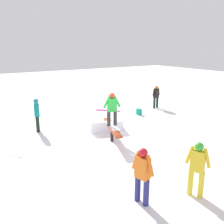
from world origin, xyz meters
The scene contains 11 objects.
ground_plane centered at (0.00, 0.00, 0.00)m, with size 60.00×60.00×0.00m, color white.
rail_feature centered at (0.00, 0.00, 0.58)m, with size 2.45×1.15×0.68m.
snow_kicker_ramp centered at (-1.82, 0.69, 0.26)m, with size 1.80×1.50×0.52m, color white.
main_rider_on_rail centered at (0.00, 0.00, 1.38)m, with size 1.40×0.75×1.40m.
bystander_teal centered at (-2.98, -2.24, 0.87)m, with size 0.71×0.31×1.56m.
bystander_orange centered at (3.98, -1.64, 0.85)m, with size 0.69×0.29×1.51m.
bystander_black centered at (-3.37, 5.49, 0.81)m, with size 0.22×0.64×1.44m.
bystander_yellow centered at (4.51, -0.24, 0.86)m, with size 0.63×0.38×1.53m.
loose_snowboard_magenta centered at (-4.42, 2.52, 0.01)m, with size 1.52×0.28×0.02m, color #C32E95.
loose_snowboard_white centered at (-0.90, -3.84, 0.01)m, with size 1.36×0.28×0.02m, color white.
backpack_on_snow centered at (-2.68, 3.58, 0.17)m, with size 0.30×0.22×0.34m, color #129A88.
Camera 1 is at (8.29, -5.30, 3.92)m, focal length 40.00 mm.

